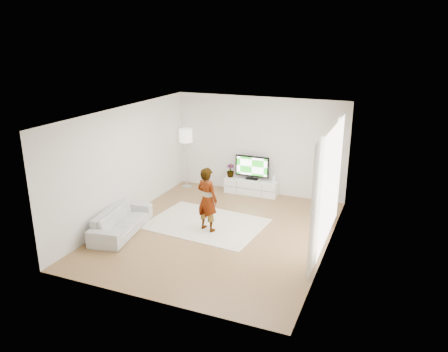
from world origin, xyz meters
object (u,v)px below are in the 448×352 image
at_px(media_console, 251,187).
at_px(sofa, 121,221).
at_px(rug, 206,224).
at_px(player, 207,199).
at_px(floor_lamp, 186,138).
at_px(television, 252,167).

distance_m(media_console, sofa, 4.13).
height_order(rug, sofa, sofa).
height_order(player, floor_lamp, floor_lamp).
xyz_separation_m(television, sofa, (-1.95, -3.66, -0.53)).
relative_size(rug, player, 1.77).
xyz_separation_m(media_console, floor_lamp, (-2.01, -0.16, 1.30)).
relative_size(media_console, rug, 0.57).
xyz_separation_m(television, player, (-0.14, -2.79, -0.03)).
bearing_deg(floor_lamp, television, 5.46).
height_order(media_console, rug, media_console).
xyz_separation_m(television, rug, (-0.33, -2.48, -0.81)).
relative_size(media_console, television, 1.55).
distance_m(television, player, 2.80).
height_order(television, rug, television).
height_order(player, sofa, player).
distance_m(television, sofa, 4.18).
bearing_deg(media_console, sofa, -118.18).
relative_size(player, sofa, 0.79).
bearing_deg(player, floor_lamp, -37.41).
height_order(media_console, floor_lamp, floor_lamp).
bearing_deg(floor_lamp, sofa, -88.92).
bearing_deg(player, sofa, 42.54).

